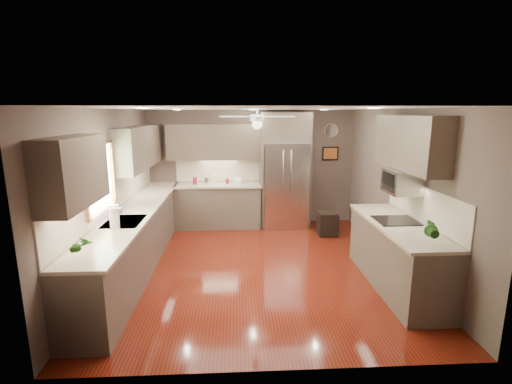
{
  "coord_description": "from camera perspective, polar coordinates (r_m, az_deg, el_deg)",
  "views": [
    {
      "loc": [
        -0.34,
        -5.62,
        2.45
      ],
      "look_at": [
        -0.0,
        0.6,
        1.1
      ],
      "focal_mm": 26.0,
      "sensor_mm": 36.0,
      "label": 1
    }
  ],
  "objects": [
    {
      "name": "potted_plant_left",
      "position": [
        4.3,
        -25.22,
        -7.36
      ],
      "size": [
        0.18,
        0.14,
        0.31
      ],
      "primitive_type": "imported",
      "rotation": [
        0.0,
        0.0,
        -0.2
      ],
      "color": "#205017",
      "rests_on": "left_run"
    },
    {
      "name": "paper_towel",
      "position": [
        5.23,
        -20.93,
        -3.79
      ],
      "size": [
        0.12,
        0.12,
        0.31
      ],
      "color": "white",
      "rests_on": "left_run"
    },
    {
      "name": "sink",
      "position": [
        5.58,
        -19.61,
        -4.57
      ],
      "size": [
        0.5,
        0.7,
        0.32
      ],
      "color": "silver",
      "rests_on": "left_run"
    },
    {
      "name": "uppers",
      "position": [
        6.37,
        -6.75,
        6.92
      ],
      "size": [
        4.5,
        4.7,
        0.95
      ],
      "color": "#4B4136",
      "rests_on": "wall_left"
    },
    {
      "name": "canister_a",
      "position": [
        7.99,
        -9.39,
        1.73
      ],
      "size": [
        0.11,
        0.11,
        0.15
      ],
      "primitive_type": "cylinder",
      "rotation": [
        0.0,
        0.0,
        -0.27
      ],
      "color": "maroon",
      "rests_on": "back_run"
    },
    {
      "name": "canister_c",
      "position": [
        7.99,
        -6.38,
        1.89
      ],
      "size": [
        0.15,
        0.15,
        0.18
      ],
      "primitive_type": "cylinder",
      "rotation": [
        0.0,
        0.0,
        0.41
      ],
      "color": "beige",
      "rests_on": "back_run"
    },
    {
      "name": "floor",
      "position": [
        6.14,
        0.33,
        -11.3
      ],
      "size": [
        5.0,
        5.0,
        0.0
      ],
      "primitive_type": "plane",
      "color": "#4F120A",
      "rests_on": "ground"
    },
    {
      "name": "left_run",
      "position": [
        6.31,
        -17.89,
        -6.56
      ],
      "size": [
        0.65,
        4.7,
        1.45
      ],
      "color": "#4B4136",
      "rests_on": "ground"
    },
    {
      "name": "refrigerator",
      "position": [
        7.95,
        4.46,
        3.04
      ],
      "size": [
        1.06,
        0.75,
        2.45
      ],
      "color": "silver",
      "rests_on": "ground"
    },
    {
      "name": "microwave",
      "position": [
        5.68,
        21.58,
        1.52
      ],
      "size": [
        0.43,
        0.55,
        0.34
      ],
      "color": "silver",
      "rests_on": "wall_right"
    },
    {
      "name": "right_run",
      "position": [
        5.68,
        20.93,
        -8.88
      ],
      "size": [
        0.7,
        2.2,
        1.45
      ],
      "color": "#4B4136",
      "rests_on": "ground"
    },
    {
      "name": "wall_clock",
      "position": [
        8.38,
        11.49,
        9.23
      ],
      "size": [
        0.3,
        0.03,
        0.3
      ],
      "color": "white",
      "rests_on": "wall_back"
    },
    {
      "name": "back_run",
      "position": [
        8.08,
        -5.75,
        -1.94
      ],
      "size": [
        1.85,
        0.65,
        1.45
      ],
      "color": "#4B4136",
      "rests_on": "ground"
    },
    {
      "name": "canister_b",
      "position": [
        7.96,
        -7.61,
        1.68
      ],
      "size": [
        0.1,
        0.1,
        0.15
      ],
      "primitive_type": "cylinder",
      "rotation": [
        0.0,
        0.0,
        0.1
      ],
      "color": "silver",
      "rests_on": "back_run"
    },
    {
      "name": "window",
      "position": [
        5.53,
        -22.95,
        1.87
      ],
      "size": [
        0.05,
        1.12,
        0.92
      ],
      "color": "#BFF2B2",
      "rests_on": "wall_left"
    },
    {
      "name": "ceiling_fan",
      "position": [
        5.93,
        0.18,
        11.07
      ],
      "size": [
        1.18,
        1.18,
        0.32
      ],
      "color": "white",
      "rests_on": "ceiling"
    },
    {
      "name": "wall_front",
      "position": [
        3.36,
        2.94,
        -8.71
      ],
      "size": [
        4.5,
        0.0,
        4.5
      ],
      "primitive_type": "plane",
      "rotation": [
        -1.57,
        0.0,
        0.0
      ],
      "color": "brown",
      "rests_on": "ground"
    },
    {
      "name": "wall_back",
      "position": [
        8.22,
        -0.7,
        3.81
      ],
      "size": [
        4.5,
        0.0,
        4.5
      ],
      "primitive_type": "plane",
      "rotation": [
        1.57,
        0.0,
        0.0
      ],
      "color": "brown",
      "rests_on": "ground"
    },
    {
      "name": "bowl",
      "position": [
        7.99,
        -2.75,
        1.51
      ],
      "size": [
        0.28,
        0.28,
        0.06
      ],
      "primitive_type": "imported",
      "rotation": [
        0.0,
        0.0,
        -0.24
      ],
      "color": "beige",
      "rests_on": "back_run"
    },
    {
      "name": "potted_plant_right",
      "position": [
        4.77,
        25.55,
        -5.28
      ],
      "size": [
        0.22,
        0.19,
        0.35
      ],
      "primitive_type": "imported",
      "rotation": [
        0.0,
        0.0,
        -0.2
      ],
      "color": "#205017",
      "rests_on": "right_run"
    },
    {
      "name": "framed_print",
      "position": [
        8.41,
        11.36,
        5.83
      ],
      "size": [
        0.36,
        0.03,
        0.3
      ],
      "color": "black",
      "rests_on": "wall_back"
    },
    {
      "name": "recessed_lights",
      "position": [
        6.03,
        -0.26,
        12.63
      ],
      "size": [
        2.84,
        3.14,
        0.01
      ],
      "color": "white",
      "rests_on": "ceiling"
    },
    {
      "name": "wall_left",
      "position": [
        6.06,
        -21.42,
        -0.07
      ],
      "size": [
        0.0,
        5.0,
        5.0
      ],
      "primitive_type": "plane",
      "rotation": [
        1.57,
        0.0,
        1.57
      ],
      "color": "brown",
      "rests_on": "ground"
    },
    {
      "name": "wall_right",
      "position": [
        6.3,
        21.22,
        0.4
      ],
      "size": [
        0.0,
        5.0,
        5.0
      ],
      "primitive_type": "plane",
      "rotation": [
        1.57,
        0.0,
        -1.57
      ],
      "color": "brown",
      "rests_on": "ground"
    },
    {
      "name": "ceiling",
      "position": [
        5.63,
        0.36,
        12.72
      ],
      "size": [
        5.0,
        5.0,
        0.0
      ],
      "primitive_type": "plane",
      "rotation": [
        3.14,
        0.0,
        0.0
      ],
      "color": "white",
      "rests_on": "ground"
    },
    {
      "name": "stool",
      "position": [
        7.66,
        10.95,
        -4.8
      ],
      "size": [
        0.38,
        0.38,
        0.46
      ],
      "color": "black",
      "rests_on": "ground"
    },
    {
      "name": "soap_bottle",
      "position": [
        5.84,
        -20.41,
        -2.67
      ],
      "size": [
        0.1,
        0.1,
        0.17
      ],
      "primitive_type": "imported",
      "rotation": [
        0.0,
        0.0,
        -0.32
      ],
      "color": "white",
      "rests_on": "left_run"
    },
    {
      "name": "canister_d",
      "position": [
        7.97,
        -4.45,
        1.69
      ],
      "size": [
        0.08,
        0.08,
        0.11
      ],
      "primitive_type": "cylinder",
      "rotation": [
        0.0,
        0.0,
        0.07
      ],
      "color": "maroon",
      "rests_on": "back_run"
    }
  ]
}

